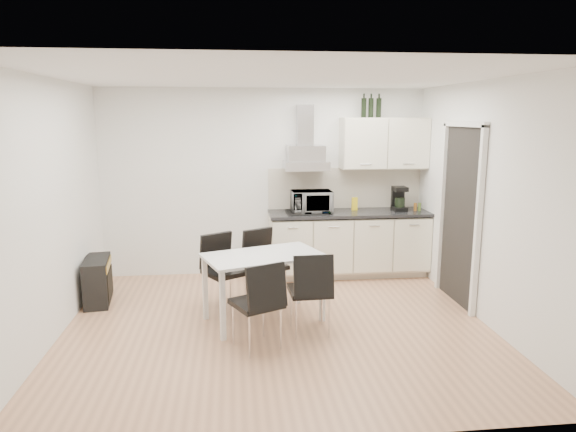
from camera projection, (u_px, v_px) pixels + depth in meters
name	position (u px, v px, depth m)	size (l,w,h in m)	color
ground	(278.00, 326.00, 5.51)	(4.50, 4.50, 0.00)	tan
wall_back	(265.00, 183.00, 7.21)	(4.50, 0.10, 2.60)	white
wall_front	(304.00, 261.00, 3.31)	(4.50, 0.10, 2.60)	white
wall_left	(48.00, 212.00, 5.02)	(0.10, 4.00, 2.60)	white
wall_right	(486.00, 203.00, 5.50)	(0.10, 4.00, 2.60)	white
ceiling	(277.00, 76.00, 5.01)	(4.50, 4.50, 0.00)	white
doorway	(459.00, 217.00, 6.08)	(0.08, 1.04, 2.10)	white
kitchenette	(351.00, 217.00, 7.17)	(2.22, 0.64, 2.52)	beige
dining_table	(263.00, 263.00, 5.56)	(1.40, 1.08, 0.75)	white
chair_far_left	(225.00, 273.00, 5.92)	(0.44, 0.50, 0.88)	black
chair_far_right	(266.00, 267.00, 6.15)	(0.44, 0.50, 0.88)	black
chair_near_left	(257.00, 304.00, 4.93)	(0.44, 0.50, 0.88)	black
chair_near_right	(310.00, 292.00, 5.28)	(0.44, 0.50, 0.88)	black
guitar_amp	(98.00, 281.00, 6.17)	(0.37, 0.68, 0.55)	black
floor_speaker	(245.00, 265.00, 7.30)	(0.16, 0.14, 0.26)	black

